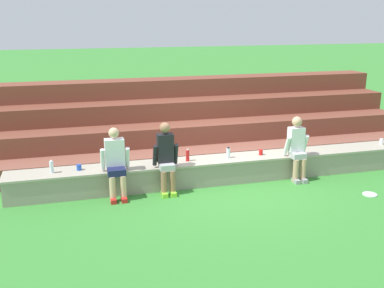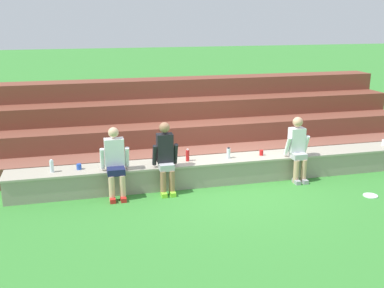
% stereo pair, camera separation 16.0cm
% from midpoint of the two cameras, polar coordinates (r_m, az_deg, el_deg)
% --- Properties ---
extents(ground_plane, '(80.00, 80.00, 0.00)m').
position_cam_midpoint_polar(ground_plane, '(9.11, 3.89, -5.22)').
color(ground_plane, '#388433').
extents(stone_seating_wall, '(8.38, 0.64, 0.48)m').
position_cam_midpoint_polar(stone_seating_wall, '(9.29, 3.32, -3.10)').
color(stone_seating_wall, gray).
rests_on(stone_seating_wall, ground).
extents(brick_bleachers, '(10.13, 2.75, 1.73)m').
position_cam_midpoint_polar(brick_bleachers, '(11.23, -0.25, 2.35)').
color(brick_bleachers, brown).
rests_on(brick_bleachers, ground).
extents(person_far_left, '(0.53, 0.56, 1.30)m').
position_cam_midpoint_polar(person_far_left, '(8.46, -10.08, -2.19)').
color(person_far_left, '#DBAD89').
rests_on(person_far_left, ground).
extents(person_left_of_center, '(0.48, 0.48, 1.36)m').
position_cam_midpoint_polar(person_left_of_center, '(8.55, -3.81, -1.60)').
color(person_left_of_center, '#996B4C').
rests_on(person_left_of_center, ground).
extents(person_center, '(0.49, 0.48, 1.31)m').
position_cam_midpoint_polar(person_center, '(9.45, 12.54, -0.38)').
color(person_center, tan).
rests_on(person_center, ground).
extents(water_bottle_center_gap, '(0.07, 0.07, 0.25)m').
position_cam_midpoint_polar(water_bottle_center_gap, '(8.99, -1.06, -1.43)').
color(water_bottle_center_gap, red).
rests_on(water_bottle_center_gap, stone_seating_wall).
extents(water_bottle_near_right, '(0.07, 0.07, 0.24)m').
position_cam_midpoint_polar(water_bottle_near_right, '(8.73, -17.67, -2.76)').
color(water_bottle_near_right, silver).
rests_on(water_bottle_near_right, stone_seating_wall).
extents(water_bottle_mid_right, '(0.08, 0.08, 0.22)m').
position_cam_midpoint_polar(water_bottle_mid_right, '(9.21, 4.06, -1.12)').
color(water_bottle_mid_right, silver).
rests_on(water_bottle_mid_right, stone_seating_wall).
extents(plastic_cup_right_end, '(0.08, 0.08, 0.11)m').
position_cam_midpoint_polar(plastic_cup_right_end, '(9.49, 8.13, -1.04)').
color(plastic_cup_right_end, red).
rests_on(plastic_cup_right_end, stone_seating_wall).
extents(plastic_cup_left_end, '(0.09, 0.09, 0.11)m').
position_cam_midpoint_polar(plastic_cup_left_end, '(8.77, -14.47, -2.85)').
color(plastic_cup_left_end, blue).
rests_on(plastic_cup_left_end, stone_seating_wall).
extents(plastic_cup_middle, '(0.09, 0.09, 0.13)m').
position_cam_midpoint_polar(plastic_cup_middle, '(10.97, 22.23, 0.28)').
color(plastic_cup_middle, white).
rests_on(plastic_cup_middle, stone_seating_wall).
extents(frisbee, '(0.27, 0.27, 0.02)m').
position_cam_midpoint_polar(frisbee, '(9.24, 20.90, -5.91)').
color(frisbee, white).
rests_on(frisbee, ground).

